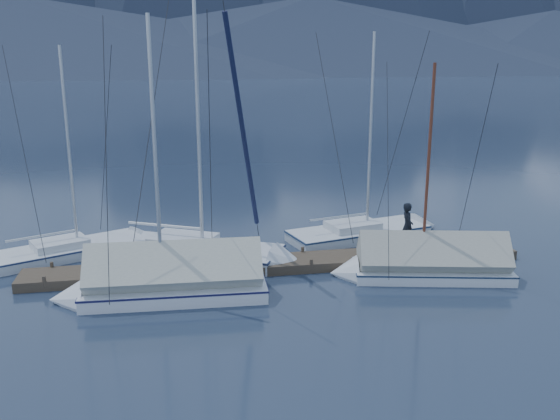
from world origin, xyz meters
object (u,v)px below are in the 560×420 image
Objects in this scene: sailboat_open_left at (90,248)px; person at (407,227)px; sailboat_covered_far at (158,284)px; sailboat_open_right at (376,232)px; sailboat_covered_near at (418,266)px; sailboat_open_mid at (216,256)px.

person is at bearing -14.10° from sailboat_open_left.
sailboat_covered_far reaches higher than sailboat_open_left.
person is (0.12, -2.98, 1.09)m from sailboat_open_right.
sailboat_covered_near is (11.62, -4.95, 0.25)m from sailboat_open_left.
sailboat_covered_near is 4.43× the size of person.
sailboat_open_left is 0.91× the size of sailboat_covered_far.
sailboat_open_mid is at bearing 155.88° from sailboat_covered_near.
sailboat_open_mid reaches higher than sailboat_covered_far.
person is (11.97, -3.01, 1.10)m from sailboat_open_left.
sailboat_open_mid reaches higher than sailboat_open_left.
sailboat_open_right is at bearing 29.33° from sailboat_covered_far.
sailboat_open_left is 12.39m from person.
sailboat_covered_far is at bearing -178.66° from sailboat_covered_near.
sailboat_open_left is 5.19m from sailboat_open_mid.
sailboat_open_right is 3.18m from person.
sailboat_open_right is at bearing 7.69° from person.
sailboat_covered_far is 5.22× the size of person.
sailboat_open_left is at bearing 179.88° from sailboat_open_right.
sailboat_open_left is 5.84m from sailboat_covered_far.
sailboat_covered_near is 2.16m from person.
sailboat_open_mid is at bearing -164.95° from sailboat_open_right.
person is (0.36, 1.95, 0.85)m from sailboat_covered_near.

